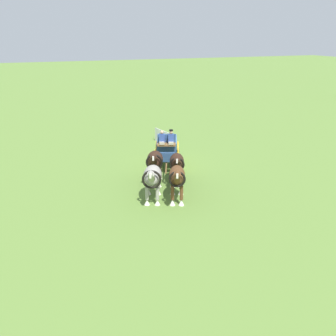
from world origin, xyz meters
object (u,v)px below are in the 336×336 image
(show_wagon, at_px, (167,148))
(draft_horse_rear_off, at_px, (155,161))
(draft_horse_rear_near, at_px, (177,163))
(draft_horse_lead_near, at_px, (177,177))
(draft_horse_lead_off, at_px, (153,177))

(show_wagon, bearing_deg, draft_horse_rear_off, -34.09)
(show_wagon, distance_m, draft_horse_rear_near, 3.54)
(show_wagon, relative_size, draft_horse_lead_near, 1.81)
(draft_horse_lead_off, bearing_deg, draft_horse_rear_near, 129.77)
(draft_horse_rear_near, bearing_deg, draft_horse_lead_near, -23.45)
(draft_horse_rear_off, relative_size, draft_horse_lead_off, 0.97)
(show_wagon, bearing_deg, draft_horse_lead_off, -29.58)
(draft_horse_rear_near, height_order, draft_horse_lead_off, draft_horse_lead_off)
(draft_horse_rear_near, distance_m, draft_horse_lead_off, 2.89)
(show_wagon, height_order, draft_horse_lead_near, show_wagon)
(draft_horse_rear_off, distance_m, draft_horse_lead_near, 2.92)
(draft_horse_rear_off, bearing_deg, draft_horse_lead_near, 2.96)
(draft_horse_lead_near, height_order, draft_horse_lead_off, draft_horse_lead_near)
(show_wagon, height_order, draft_horse_rear_near, show_wagon)
(draft_horse_rear_near, distance_m, draft_horse_rear_off, 1.30)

